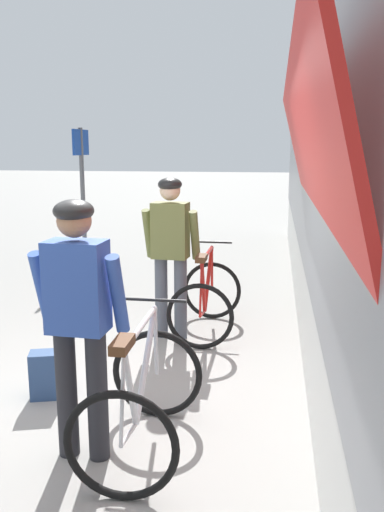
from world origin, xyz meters
TOP-DOWN VIEW (x-y plane):
  - ground_plane at (0.00, 0.00)m, footprint 80.00×80.00m
  - cyclist_near_in_blue at (0.04, -0.43)m, footprint 0.62×0.33m
  - cyclist_far_in_olive at (0.19, 1.93)m, footprint 0.63×0.34m
  - bicycle_near_silver at (0.43, -0.35)m, footprint 0.72×1.08m
  - bicycle_far_red at (0.55, 2.11)m, footprint 0.71×1.08m
  - backpack_on_platform at (-0.56, 0.34)m, footprint 0.32×0.25m
  - platform_sign_post at (-2.11, 5.45)m, footprint 0.08×0.70m

SIDE VIEW (x-z plane):
  - ground_plane at x=0.00m, z-range 0.00..0.00m
  - backpack_on_platform at x=-0.56m, z-range 0.00..0.40m
  - bicycle_near_silver at x=0.43m, z-range -0.09..0.89m
  - bicycle_far_red at x=0.55m, z-range -0.09..0.89m
  - cyclist_near_in_blue at x=0.04m, z-range 0.17..1.94m
  - cyclist_far_in_olive at x=0.19m, z-range 0.17..1.94m
  - platform_sign_post at x=-2.11m, z-range 0.42..2.82m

